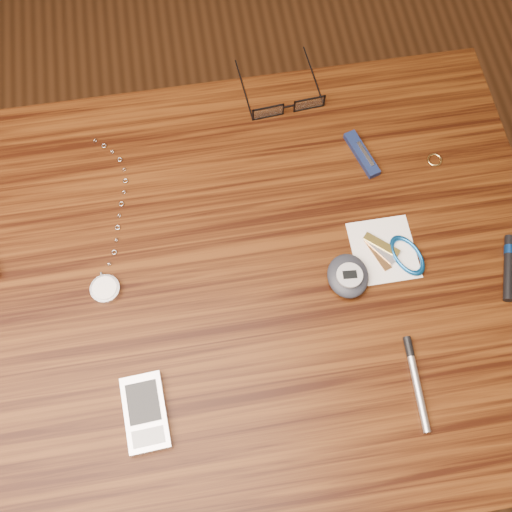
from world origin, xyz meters
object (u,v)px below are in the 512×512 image
object	(u,v)px
silver_pen	(415,376)
desk	(209,309)
notepad_keys	(396,253)
eyeglasses	(288,105)
pedometer	(348,276)
pocket_knife	(362,154)
pocket_watch	(106,284)
pda_phone	(145,413)

from	to	relation	value
silver_pen	desk	bearing A→B (deg)	146.37
notepad_keys	silver_pen	world-z (taller)	silver_pen
eyeglasses	pedometer	world-z (taller)	pedometer
pedometer	pocket_knife	size ratio (longest dim) A/B	0.84
pedometer	silver_pen	distance (m)	0.16
pedometer	silver_pen	size ratio (longest dim) A/B	0.56
pocket_watch	pocket_knife	bearing A→B (deg)	20.49
notepad_keys	pocket_knife	distance (m)	0.17
eyeglasses	pocket_knife	xyz separation A→B (m)	(0.10, -0.10, -0.01)
eyeglasses	silver_pen	bearing A→B (deg)	-78.60
desk	pda_phone	distance (m)	0.22
notepad_keys	silver_pen	distance (m)	0.18
silver_pen	pda_phone	bearing A→B (deg)	178.64
pocket_knife	pedometer	bearing A→B (deg)	-108.51
pocket_watch	desk	bearing A→B (deg)	-9.59
notepad_keys	pocket_knife	world-z (taller)	pocket_knife
pedometer	pocket_watch	bearing A→B (deg)	172.40
pocket_watch	silver_pen	size ratio (longest dim) A/B	2.15
eyeglasses	silver_pen	size ratio (longest dim) A/B	1.03
eyeglasses	pocket_knife	bearing A→B (deg)	-46.82
pda_phone	notepad_keys	bearing A→B (deg)	24.25
desk	pocket_watch	world-z (taller)	pocket_watch
desk	pocket_watch	xyz separation A→B (m)	(-0.14, 0.02, 0.11)
notepad_keys	silver_pen	size ratio (longest dim) A/B	0.87
eyeglasses	pocket_watch	distance (m)	0.40
pocket_watch	pda_phone	bearing A→B (deg)	-78.34
desk	pocket_knife	xyz separation A→B (m)	(0.27, 0.17, 0.11)
pocket_watch	notepad_keys	xyz separation A→B (m)	(0.41, -0.02, -0.00)
pedometer	notepad_keys	xyz separation A→B (m)	(0.08, 0.03, -0.01)
desk	silver_pen	bearing A→B (deg)	-33.63
pda_phone	pocket_knife	bearing A→B (deg)	42.88
eyeglasses	notepad_keys	world-z (taller)	eyeglasses
eyeglasses	pocket_knife	world-z (taller)	eyeglasses
pocket_knife	silver_pen	xyz separation A→B (m)	(-0.01, -0.35, -0.00)
pocket_knife	pocket_watch	bearing A→B (deg)	-159.51
eyeglasses	pocket_watch	xyz separation A→B (m)	(-0.31, -0.25, -0.01)
pedometer	silver_pen	xyz separation A→B (m)	(0.06, -0.15, -0.01)
pda_phone	silver_pen	world-z (taller)	pda_phone
pedometer	desk	bearing A→B (deg)	173.75
desk	pocket_knife	distance (m)	0.34
desk	pda_phone	world-z (taller)	pda_phone
pedometer	silver_pen	bearing A→B (deg)	-68.76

